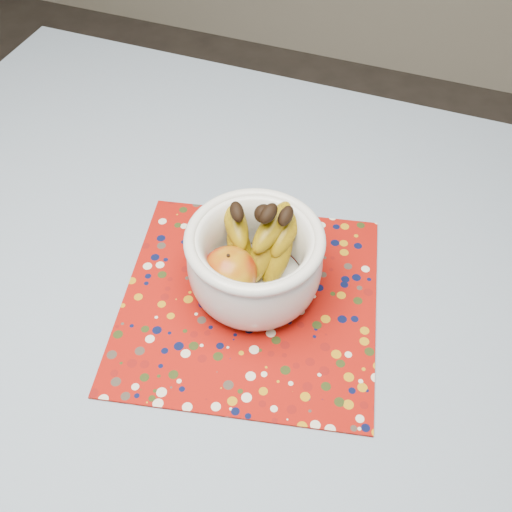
% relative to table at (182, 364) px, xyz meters
% --- Properties ---
extents(table, '(1.20, 1.20, 0.75)m').
position_rel_table_xyz_m(table, '(0.00, 0.00, 0.00)').
color(table, brown).
rests_on(table, ground).
extents(tablecloth, '(1.32, 1.32, 0.01)m').
position_rel_table_xyz_m(tablecloth, '(0.00, 0.00, 0.08)').
color(tablecloth, slate).
rests_on(tablecloth, table).
extents(placemat, '(0.44, 0.44, 0.00)m').
position_rel_table_xyz_m(placemat, '(0.08, 0.09, 0.09)').
color(placemat, maroon).
rests_on(placemat, tablecloth).
extents(fruit_bowl, '(0.20, 0.20, 0.15)m').
position_rel_table_xyz_m(fruit_bowl, '(0.07, 0.12, 0.16)').
color(fruit_bowl, white).
rests_on(fruit_bowl, placemat).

